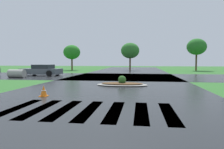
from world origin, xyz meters
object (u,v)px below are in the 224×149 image
median_island (122,84)px  drainage_pipe_stack (17,74)px  traffic_cone (44,91)px  car_white_sedan (42,70)px

median_island → drainage_pipe_stack: size_ratio=2.11×
drainage_pipe_stack → traffic_cone: bearing=-51.9°
car_white_sedan → drainage_pipe_stack: (-0.99, -3.29, -0.17)m
drainage_pipe_stack → traffic_cone: 12.37m
drainage_pipe_stack → median_island: bearing=-24.1°
traffic_cone → median_island: bearing=55.0°
traffic_cone → drainage_pipe_stack: bearing=128.1°
drainage_pipe_stack → car_white_sedan: bearing=73.3°
drainage_pipe_stack → traffic_cone: drainage_pipe_stack is taller
median_island → traffic_cone: 5.88m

